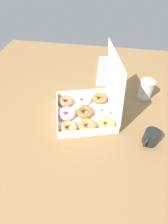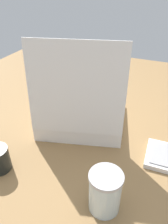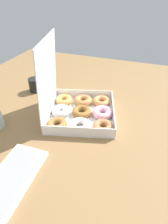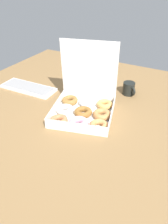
{
  "view_description": "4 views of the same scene",
  "coord_description": "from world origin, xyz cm",
  "px_view_note": "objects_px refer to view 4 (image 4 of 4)",
  "views": [
    {
      "loc": [
        74.14,
        10.91,
        78.5
      ],
      "look_at": [
        3.05,
        -0.46,
        3.06
      ],
      "focal_mm": 28.0,
      "sensor_mm": 36.0,
      "label": 1
    },
    {
      "loc": [
        -29.83,
        73.22,
        56.31
      ],
      "look_at": [
        1.58,
        -0.6,
        3.89
      ],
      "focal_mm": 35.0,
      "sensor_mm": 36.0,
      "label": 2
    },
    {
      "loc": [
        -66.73,
        -25.91,
        57.09
      ],
      "look_at": [
        1.28,
        -1.59,
        2.94
      ],
      "focal_mm": 28.0,
      "sensor_mm": 36.0,
      "label": 3
    },
    {
      "loc": [
        52.89,
        -91.42,
        71.17
      ],
      "look_at": [
        3.88,
        -2.08,
        3.93
      ],
      "focal_mm": 35.0,
      "sensor_mm": 36.0,
      "label": 4
    }
  ],
  "objects_px": {
    "keyboard": "(28,88)",
    "coffee_mug": "(129,88)",
    "glass_jar": "(80,75)",
    "donut_box": "(84,108)"
  },
  "relations": [
    {
      "from": "keyboard",
      "to": "glass_jar",
      "type": "bearing_deg",
      "value": 44.58
    },
    {
      "from": "glass_jar",
      "to": "keyboard",
      "type": "bearing_deg",
      "value": -135.42
    },
    {
      "from": "donut_box",
      "to": "coffee_mug",
      "type": "xyz_separation_m",
      "value": [
        0.15,
        0.35,
        0.0
      ]
    },
    {
      "from": "donut_box",
      "to": "keyboard",
      "type": "bearing_deg",
      "value": 170.13
    },
    {
      "from": "keyboard",
      "to": "coffee_mug",
      "type": "height_order",
      "value": "coffee_mug"
    },
    {
      "from": "donut_box",
      "to": "glass_jar",
      "type": "bearing_deg",
      "value": 122.16
    },
    {
      "from": "donut_box",
      "to": "coffee_mug",
      "type": "relative_size",
      "value": 4.08
    },
    {
      "from": "coffee_mug",
      "to": "glass_jar",
      "type": "relative_size",
      "value": 0.79
    },
    {
      "from": "donut_box",
      "to": "coffee_mug",
      "type": "height_order",
      "value": "donut_box"
    },
    {
      "from": "keyboard",
      "to": "coffee_mug",
      "type": "relative_size",
      "value": 3.93
    }
  ]
}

